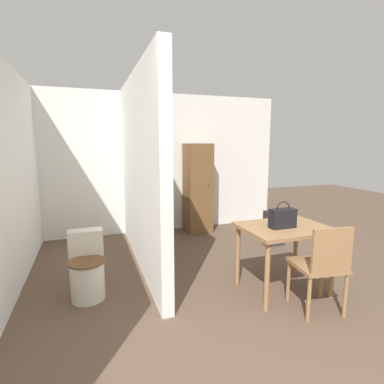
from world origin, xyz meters
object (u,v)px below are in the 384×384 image
Objects in this scene: dining_table at (284,235)px; space_heater at (274,228)px; toilet at (87,269)px; wooden_chair at (322,264)px; wooden_cabinet at (198,188)px; handbag at (283,218)px.

dining_table is 1.60m from space_heater.
toilet is (-2.04, 0.58, -0.34)m from dining_table.
wooden_cabinet is at bearing 101.49° from wooden_chair.
wooden_chair reaches higher than toilet.
handbag is (1.97, -0.62, 0.54)m from toilet.
dining_table is at bearing -120.91° from space_heater.
wooden_cabinet reaches higher than handbag.
wooden_chair is at bearing -111.82° from space_heater.
toilet is at bearing 162.61° from handbag.
toilet is (-2.10, 1.07, -0.19)m from wooden_chair.
wooden_chair is 1.29× the size of toilet.
dining_table is at bearing -15.85° from toilet.
dining_table is 0.22m from handbag.
handbag is at bearing 114.72° from wooden_chair.
wooden_cabinet reaches higher than toilet.
toilet reaches higher than space_heater.
dining_table is 1.65× the size of space_heater.
wooden_chair reaches higher than space_heater.
handbag reaches higher than toilet.
wooden_cabinet is (-0.08, 2.48, 0.17)m from dining_table.
wooden_chair is 3.00m from wooden_cabinet.
wooden_chair is at bearing -26.98° from toilet.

